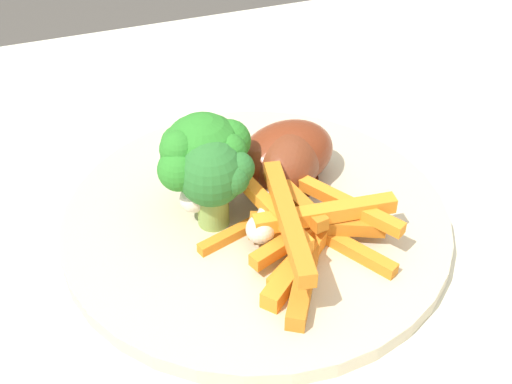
{
  "coord_description": "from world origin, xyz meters",
  "views": [
    {
      "loc": [
        0.17,
        0.28,
        1.08
      ],
      "look_at": [
        0.04,
        -0.06,
        0.79
      ],
      "focal_mm": 46.94,
      "sensor_mm": 36.0,
      "label": 1
    }
  ],
  "objects_px": {
    "broccoli_floret_front": "(203,156)",
    "carrot_fries_pile": "(304,231)",
    "dining_table": "(334,367)",
    "chicken_drumstick_far": "(281,157)",
    "broccoli_floret_middle": "(213,174)",
    "chicken_drumstick_near": "(285,164)",
    "dinner_plate": "(256,220)"
  },
  "relations": [
    {
      "from": "dining_table",
      "to": "broccoli_floret_middle",
      "type": "relative_size",
      "value": 16.12
    },
    {
      "from": "dining_table",
      "to": "chicken_drumstick_far",
      "type": "bearing_deg",
      "value": -80.7
    },
    {
      "from": "dinner_plate",
      "to": "broccoli_floret_front",
      "type": "bearing_deg",
      "value": -30.79
    },
    {
      "from": "broccoli_floret_middle",
      "to": "carrot_fries_pile",
      "type": "bearing_deg",
      "value": 135.97
    },
    {
      "from": "dining_table",
      "to": "broccoli_floret_middle",
      "type": "height_order",
      "value": "broccoli_floret_middle"
    },
    {
      "from": "broccoli_floret_front",
      "to": "carrot_fries_pile",
      "type": "distance_m",
      "value": 0.08
    },
    {
      "from": "dinner_plate",
      "to": "broccoli_floret_front",
      "type": "height_order",
      "value": "broccoli_floret_front"
    },
    {
      "from": "broccoli_floret_middle",
      "to": "chicken_drumstick_far",
      "type": "relative_size",
      "value": 0.51
    },
    {
      "from": "dining_table",
      "to": "dinner_plate",
      "type": "xyz_separation_m",
      "value": [
        0.04,
        -0.06,
        0.12
      ]
    },
    {
      "from": "broccoli_floret_middle",
      "to": "chicken_drumstick_near",
      "type": "xyz_separation_m",
      "value": [
        -0.06,
        -0.02,
        -0.02
      ]
    },
    {
      "from": "dining_table",
      "to": "broccoli_floret_middle",
      "type": "xyz_separation_m",
      "value": [
        0.07,
        -0.06,
        0.17
      ]
    },
    {
      "from": "carrot_fries_pile",
      "to": "chicken_drumstick_near",
      "type": "height_order",
      "value": "chicken_drumstick_near"
    },
    {
      "from": "dinner_plate",
      "to": "chicken_drumstick_near",
      "type": "distance_m",
      "value": 0.05
    },
    {
      "from": "broccoli_floret_front",
      "to": "dining_table",
      "type": "bearing_deg",
      "value": 135.11
    },
    {
      "from": "dinner_plate",
      "to": "carrot_fries_pile",
      "type": "relative_size",
      "value": 1.84
    },
    {
      "from": "dining_table",
      "to": "chicken_drumstick_far",
      "type": "distance_m",
      "value": 0.17
    },
    {
      "from": "broccoli_floret_front",
      "to": "chicken_drumstick_near",
      "type": "distance_m",
      "value": 0.07
    },
    {
      "from": "broccoli_floret_front",
      "to": "chicken_drumstick_far",
      "type": "bearing_deg",
      "value": -170.02
    },
    {
      "from": "dining_table",
      "to": "chicken_drumstick_near",
      "type": "height_order",
      "value": "chicken_drumstick_near"
    },
    {
      "from": "broccoli_floret_middle",
      "to": "chicken_drumstick_far",
      "type": "height_order",
      "value": "broccoli_floret_middle"
    },
    {
      "from": "chicken_drumstick_near",
      "to": "carrot_fries_pile",
      "type": "bearing_deg",
      "value": 79.55
    },
    {
      "from": "broccoli_floret_front",
      "to": "carrot_fries_pile",
      "type": "xyz_separation_m",
      "value": [
        -0.05,
        0.06,
        -0.03
      ]
    },
    {
      "from": "dinner_plate",
      "to": "chicken_drumstick_far",
      "type": "xyz_separation_m",
      "value": [
        -0.03,
        -0.03,
        0.03
      ]
    },
    {
      "from": "broccoli_floret_middle",
      "to": "carrot_fries_pile",
      "type": "relative_size",
      "value": 0.45
    },
    {
      "from": "broccoli_floret_front",
      "to": "carrot_fries_pile",
      "type": "height_order",
      "value": "broccoli_floret_front"
    },
    {
      "from": "dining_table",
      "to": "broccoli_floret_front",
      "type": "relative_size",
      "value": 14.62
    },
    {
      "from": "chicken_drumstick_near",
      "to": "chicken_drumstick_far",
      "type": "height_order",
      "value": "same"
    },
    {
      "from": "carrot_fries_pile",
      "to": "chicken_drumstick_far",
      "type": "xyz_separation_m",
      "value": [
        -0.01,
        -0.07,
        0.01
      ]
    },
    {
      "from": "broccoli_floret_front",
      "to": "chicken_drumstick_near",
      "type": "height_order",
      "value": "broccoli_floret_front"
    },
    {
      "from": "dining_table",
      "to": "broccoli_floret_front",
      "type": "distance_m",
      "value": 0.2
    },
    {
      "from": "broccoli_floret_front",
      "to": "dinner_plate",
      "type": "bearing_deg",
      "value": 149.21
    },
    {
      "from": "dinner_plate",
      "to": "chicken_drumstick_near",
      "type": "relative_size",
      "value": 2.4
    }
  ]
}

